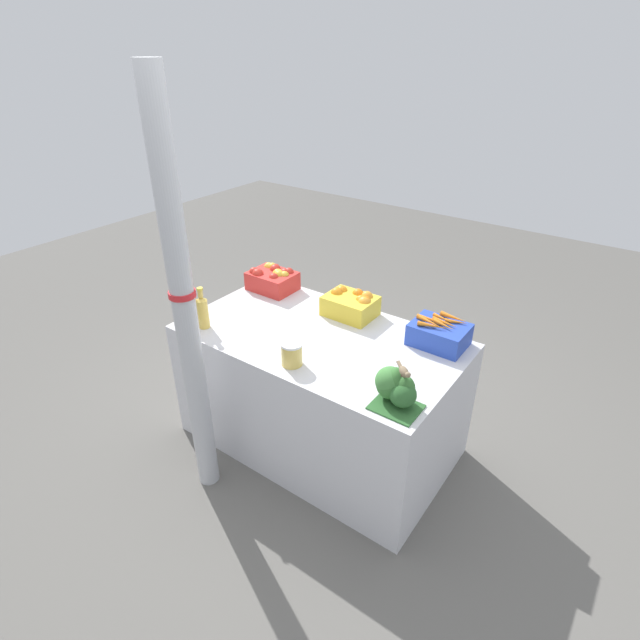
{
  "coord_description": "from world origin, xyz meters",
  "views": [
    {
      "loc": [
        1.44,
        -1.99,
        2.26
      ],
      "look_at": [
        0.0,
        0.0,
        0.89
      ],
      "focal_mm": 28.0,
      "sensor_mm": 36.0,
      "label": 1
    }
  ],
  "objects_px": {
    "support_pole": "(185,314)",
    "orange_crate": "(351,304)",
    "broccoli_pile": "(395,386)",
    "juice_bottle_amber": "(190,303)",
    "pickle_jar": "(292,354)",
    "apple_crate": "(273,278)",
    "carrot_crate": "(439,333)",
    "juice_bottle_golden": "(203,311)",
    "sparrow_bird": "(404,372)"
  },
  "relations": [
    {
      "from": "orange_crate",
      "to": "pickle_jar",
      "type": "relative_size",
      "value": 2.34
    },
    {
      "from": "orange_crate",
      "to": "broccoli_pile",
      "type": "bearing_deg",
      "value": -43.9
    },
    {
      "from": "support_pole",
      "to": "broccoli_pile",
      "type": "bearing_deg",
      "value": 20.65
    },
    {
      "from": "broccoli_pile",
      "to": "pickle_jar",
      "type": "relative_size",
      "value": 1.87
    },
    {
      "from": "support_pole",
      "to": "juice_bottle_amber",
      "type": "distance_m",
      "value": 0.54
    },
    {
      "from": "apple_crate",
      "to": "juice_bottle_amber",
      "type": "relative_size",
      "value": 1.03
    },
    {
      "from": "pickle_jar",
      "to": "carrot_crate",
      "type": "bearing_deg",
      "value": 49.67
    },
    {
      "from": "support_pole",
      "to": "juice_bottle_amber",
      "type": "height_order",
      "value": "support_pole"
    },
    {
      "from": "juice_bottle_amber",
      "to": "juice_bottle_golden",
      "type": "bearing_deg",
      "value": 0.0
    },
    {
      "from": "broccoli_pile",
      "to": "support_pole",
      "type": "bearing_deg",
      "value": -159.35
    },
    {
      "from": "support_pole",
      "to": "orange_crate",
      "type": "height_order",
      "value": "support_pole"
    },
    {
      "from": "apple_crate",
      "to": "broccoli_pile",
      "type": "relative_size",
      "value": 1.25
    },
    {
      "from": "orange_crate",
      "to": "pickle_jar",
      "type": "xyz_separation_m",
      "value": [
        0.04,
        -0.64,
        -0.01
      ]
    },
    {
      "from": "juice_bottle_amber",
      "to": "sparrow_bird",
      "type": "distance_m",
      "value": 1.4
    },
    {
      "from": "orange_crate",
      "to": "broccoli_pile",
      "type": "xyz_separation_m",
      "value": [
        0.62,
        -0.6,
        0.01
      ]
    },
    {
      "from": "apple_crate",
      "to": "juice_bottle_amber",
      "type": "distance_m",
      "value": 0.64
    },
    {
      "from": "broccoli_pile",
      "to": "juice_bottle_amber",
      "type": "bearing_deg",
      "value": -178.46
    },
    {
      "from": "orange_crate",
      "to": "juice_bottle_amber",
      "type": "distance_m",
      "value": 0.97
    },
    {
      "from": "broccoli_pile",
      "to": "juice_bottle_golden",
      "type": "bearing_deg",
      "value": -178.32
    },
    {
      "from": "support_pole",
      "to": "carrot_crate",
      "type": "height_order",
      "value": "support_pole"
    },
    {
      "from": "carrot_crate",
      "to": "juice_bottle_golden",
      "type": "xyz_separation_m",
      "value": [
        -1.2,
        -0.63,
        0.04
      ]
    },
    {
      "from": "juice_bottle_golden",
      "to": "apple_crate",
      "type": "bearing_deg",
      "value": 90.69
    },
    {
      "from": "support_pole",
      "to": "broccoli_pile",
      "type": "distance_m",
      "value": 1.06
    },
    {
      "from": "broccoli_pile",
      "to": "apple_crate",
      "type": "bearing_deg",
      "value": 154.42
    },
    {
      "from": "support_pole",
      "to": "apple_crate",
      "type": "height_order",
      "value": "support_pole"
    },
    {
      "from": "support_pole",
      "to": "carrot_crate",
      "type": "bearing_deg",
      "value": 45.97
    },
    {
      "from": "juice_bottle_amber",
      "to": "carrot_crate",
      "type": "bearing_deg",
      "value": 25.7
    },
    {
      "from": "apple_crate",
      "to": "orange_crate",
      "type": "distance_m",
      "value": 0.63
    },
    {
      "from": "apple_crate",
      "to": "pickle_jar",
      "type": "bearing_deg",
      "value": -43.52
    },
    {
      "from": "apple_crate",
      "to": "pickle_jar",
      "type": "distance_m",
      "value": 0.92
    },
    {
      "from": "support_pole",
      "to": "juice_bottle_golden",
      "type": "bearing_deg",
      "value": 129.46
    },
    {
      "from": "apple_crate",
      "to": "sparrow_bird",
      "type": "xyz_separation_m",
      "value": [
        1.3,
        -0.62,
        0.12
      ]
    },
    {
      "from": "juice_bottle_golden",
      "to": "juice_bottle_amber",
      "type": "bearing_deg",
      "value": 180.0
    },
    {
      "from": "orange_crate",
      "to": "broccoli_pile",
      "type": "relative_size",
      "value": 1.25
    },
    {
      "from": "pickle_jar",
      "to": "support_pole",
      "type": "bearing_deg",
      "value": -140.03
    },
    {
      "from": "juice_bottle_amber",
      "to": "juice_bottle_golden",
      "type": "relative_size",
      "value": 1.15
    },
    {
      "from": "support_pole",
      "to": "sparrow_bird",
      "type": "relative_size",
      "value": 19.91
    },
    {
      "from": "carrot_crate",
      "to": "juice_bottle_amber",
      "type": "height_order",
      "value": "juice_bottle_amber"
    },
    {
      "from": "juice_bottle_amber",
      "to": "support_pole",
      "type": "bearing_deg",
      "value": -40.9
    },
    {
      "from": "apple_crate",
      "to": "broccoli_pile",
      "type": "distance_m",
      "value": 1.38
    },
    {
      "from": "carrot_crate",
      "to": "sparrow_bird",
      "type": "height_order",
      "value": "sparrow_bird"
    },
    {
      "from": "apple_crate",
      "to": "sparrow_bird",
      "type": "bearing_deg",
      "value": -25.66
    },
    {
      "from": "orange_crate",
      "to": "pickle_jar",
      "type": "bearing_deg",
      "value": -86.15
    },
    {
      "from": "support_pole",
      "to": "pickle_jar",
      "type": "height_order",
      "value": "support_pole"
    },
    {
      "from": "orange_crate",
      "to": "juice_bottle_golden",
      "type": "distance_m",
      "value": 0.89
    },
    {
      "from": "apple_crate",
      "to": "carrot_crate",
      "type": "bearing_deg",
      "value": -0.27
    },
    {
      "from": "broccoli_pile",
      "to": "sparrow_bird",
      "type": "bearing_deg",
      "value": -27.56
    },
    {
      "from": "support_pole",
      "to": "juice_bottle_golden",
      "type": "height_order",
      "value": "support_pole"
    },
    {
      "from": "orange_crate",
      "to": "juice_bottle_golden",
      "type": "xyz_separation_m",
      "value": [
        -0.62,
        -0.64,
        0.03
      ]
    },
    {
      "from": "juice_bottle_golden",
      "to": "sparrow_bird",
      "type": "relative_size",
      "value": 2.31
    }
  ]
}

